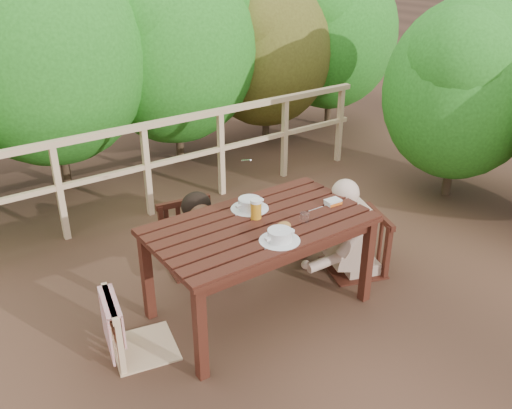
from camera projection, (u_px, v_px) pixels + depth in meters
ground at (260, 307)px, 4.37m from camera, size 60.00×60.00×0.00m
table at (260, 267)px, 4.20m from camera, size 1.65×0.93×0.76m
chair_left at (139, 297)px, 3.73m from camera, size 0.54×0.54×0.91m
chair_far at (192, 213)px, 4.73m from camera, size 0.58×0.58×1.03m
chair_right at (357, 220)px, 4.66m from camera, size 0.63×0.63×0.98m
woman at (191, 205)px, 4.72m from camera, size 0.54×0.63×1.15m
diner_right at (362, 195)px, 4.58m from camera, size 0.87×0.79×1.44m
railing at (147, 170)px, 5.61m from camera, size 5.60×0.10×1.01m
hedge_row at (123, 13)px, 6.08m from camera, size 6.60×1.60×3.80m
soup_near at (280, 236)px, 3.77m from camera, size 0.29×0.29×0.10m
soup_far at (250, 204)px, 4.21m from camera, size 0.30×0.30×0.10m
bread_roll at (284, 227)px, 3.92m from camera, size 0.12×0.09×0.07m
beer_glass at (256, 210)px, 4.05m from camera, size 0.09×0.09×0.17m
tumbler at (305, 218)px, 4.02m from camera, size 0.07×0.07×0.08m
butter_tub at (333, 203)px, 4.29m from camera, size 0.13×0.10×0.05m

